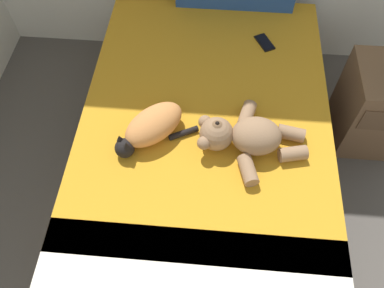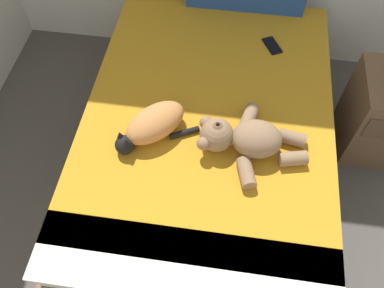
% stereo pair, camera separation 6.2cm
% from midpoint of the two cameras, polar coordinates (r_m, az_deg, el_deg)
% --- Properties ---
extents(bed, '(1.40, 2.01, 0.53)m').
position_cam_midpoint_polar(bed, '(2.37, 1.13, 0.82)').
color(bed, brown).
rests_on(bed, ground_plane).
extents(cat, '(0.41, 0.38, 0.15)m').
position_cam_midpoint_polar(cat, '(2.01, -6.83, 2.45)').
color(cat, '#D18447').
rests_on(cat, bed).
extents(teddy_bear, '(0.56, 0.50, 0.18)m').
position_cam_midpoint_polar(teddy_bear, '(1.97, 6.75, 1.12)').
color(teddy_bear, '#937051').
rests_on(teddy_bear, bed).
extents(cell_phone, '(0.13, 0.16, 0.01)m').
position_cam_midpoint_polar(cell_phone, '(2.54, 9.78, 14.30)').
color(cell_phone, black).
rests_on(cell_phone, bed).
extents(nightstand, '(0.41, 0.46, 0.59)m').
position_cam_midpoint_polar(nightstand, '(2.72, 24.57, 5.00)').
color(nightstand, brown).
rests_on(nightstand, ground_plane).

